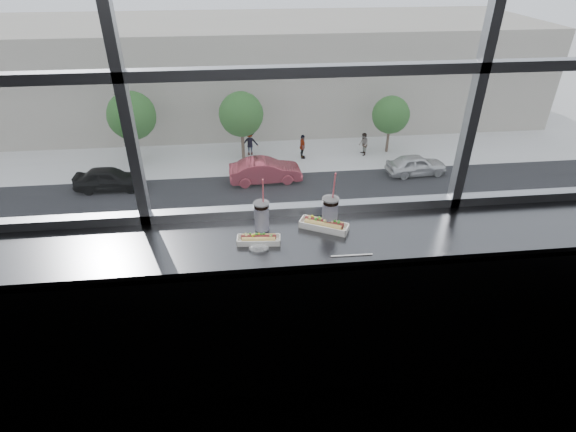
{
  "coord_description": "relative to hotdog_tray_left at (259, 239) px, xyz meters",
  "views": [
    {
      "loc": [
        -0.37,
        -0.97,
        2.6
      ],
      "look_at": [
        -0.14,
        1.23,
        1.25
      ],
      "focal_mm": 28.0,
      "sensor_mm": 36.0,
      "label": 1
    }
  ],
  "objects": [
    {
      "name": "hotdog_tray_right",
      "position": [
        0.4,
        0.11,
        0.0
      ],
      "size": [
        0.31,
        0.22,
        0.07
      ],
      "rotation": [
        0.0,
        0.0,
        -0.48
      ],
      "color": "white",
      "rests_on": "counter"
    },
    {
      "name": "plaza_ground",
      "position": [
        0.31,
        43.81,
        -12.13
      ],
      "size": [
        120.0,
        120.0,
        0.0
      ],
      "primitive_type": "plane",
      "color": "silver",
      "rests_on": "ground"
    },
    {
      "name": "counter_fascia",
      "position": [
        0.31,
        -0.22,
        -0.58
      ],
      "size": [
        6.0,
        0.04,
        1.04
      ],
      "primitive_type": "cube",
      "color": "#4D4D50",
      "rests_on": "ground"
    },
    {
      "name": "counter",
      "position": [
        0.31,
        0.03,
        -0.06
      ],
      "size": [
        6.0,
        0.55,
        0.06
      ],
      "primitive_type": "cube",
      "color": "#4D4D50",
      "rests_on": "ground"
    },
    {
      "name": "pedestrian_d",
      "position": [
        8.76,
        27.88,
        -11.08
      ],
      "size": [
        0.67,
        0.9,
        2.02
      ],
      "primitive_type": "imported",
      "rotation": [
        0.0,
        0.0,
        4.71
      ],
      "color": "#66605B",
      "rests_on": "far_sidewalk"
    },
    {
      "name": "car_near_e",
      "position": [
        14.42,
        16.31,
        -11.06
      ],
      "size": [
        3.13,
        6.24,
        2.0
      ],
      "primitive_type": "imported",
      "rotation": [
        0.0,
        0.0,
        1.46
      ],
      "color": "#5B7BB9",
      "rests_on": "street_asphalt"
    },
    {
      "name": "car_far_b",
      "position": [
        1.31,
        24.31,
        -11.03
      ],
      "size": [
        2.97,
        6.34,
        2.06
      ],
      "primitive_type": "imported",
      "rotation": [
        0.0,
        0.0,
        1.64
      ],
      "color": "#B63748",
      "rests_on": "street_asphalt"
    },
    {
      "name": "tree_left",
      "position": [
        -7.45,
        28.31,
        -8.64
      ],
      "size": [
        3.29,
        3.29,
        5.14
      ],
      "color": "#47382B",
      "rests_on": "far_sidewalk"
    },
    {
      "name": "plaza_near",
      "position": [
        0.31,
        7.31,
        -12.11
      ],
      "size": [
        50.0,
        14.0,
        0.04
      ],
      "primitive_type": "cube",
      "color": "silver",
      "rests_on": "plaza_ground"
    },
    {
      "name": "wall_back_lower",
      "position": [
        0.31,
        0.31,
        -0.58
      ],
      "size": [
        6.0,
        0.0,
        6.0
      ],
      "primitive_type": "plane",
      "rotation": [
        1.57,
        0.0,
        0.0
      ],
      "color": "black",
      "rests_on": "ground"
    },
    {
      "name": "car_far_c",
      "position": [
        11.5,
        24.31,
        -11.15
      ],
      "size": [
        2.67,
        5.65,
        1.83
      ],
      "primitive_type": "imported",
      "rotation": [
        0.0,
        0.0,
        1.64
      ],
      "color": "silver",
      "rests_on": "street_asphalt"
    },
    {
      "name": "pedestrian_c",
      "position": [
        4.23,
        27.79,
        -11.02
      ],
      "size": [
        0.71,
        0.95,
        2.14
      ],
      "primitive_type": "imported",
      "rotation": [
        0.0,
        0.0,
        1.57
      ],
      "color": "#66605B",
      "rests_on": "far_sidewalk"
    },
    {
      "name": "hotdog_tray_left",
      "position": [
        0.0,
        0.0,
        0.0
      ],
      "size": [
        0.26,
        0.1,
        0.06
      ],
      "rotation": [
        0.0,
        0.0,
        -0.09
      ],
      "color": "white",
      "rests_on": "counter"
    },
    {
      "name": "far_sidewalk",
      "position": [
        0.31,
        28.31,
        -12.11
      ],
      "size": [
        80.0,
        6.0,
        0.04
      ],
      "primitive_type": "cube",
      "color": "silver",
      "rests_on": "plaza_ground"
    },
    {
      "name": "car_near_b",
      "position": [
        -4.95,
        16.31,
        -11.09
      ],
      "size": [
        2.54,
        5.9,
        1.95
      ],
      "primitive_type": "imported",
      "rotation": [
        0.0,
        0.0,
        1.59
      ],
      "color": "black",
      "rests_on": "street_asphalt"
    },
    {
      "name": "car_near_c",
      "position": [
        0.74,
        16.31,
        -10.93
      ],
      "size": [
        3.73,
        7.11,
        2.26
      ],
      "primitive_type": "imported",
      "rotation": [
        0.0,
        0.0,
        1.71
      ],
      "color": "#A03142",
      "rests_on": "street_asphalt"
    },
    {
      "name": "soda_cup_left",
      "position": [
        0.03,
        0.14,
        0.08
      ],
      "size": [
        0.1,
        0.1,
        0.35
      ],
      "color": "white",
      "rests_on": "counter"
    },
    {
      "name": "tree_right",
      "position": [
        10.71,
        28.31,
        -9.24
      ],
      "size": [
        2.72,
        2.72,
        4.25
      ],
      "color": "#47382B",
      "rests_on": "far_sidewalk"
    },
    {
      "name": "window_glass",
      "position": [
        0.31,
        0.33,
        1.17
      ],
      "size": [
        6.0,
        0.0,
        6.0
      ],
      "primitive_type": "plane",
      "rotation": [
        1.57,
        0.0,
        0.0
      ],
      "color": "silver",
      "rests_on": "ground"
    },
    {
      "name": "window_mullions",
      "position": [
        0.31,
        0.31,
        1.17
      ],
      "size": [
        6.0,
        0.08,
        2.4
      ],
      "primitive_type": null,
      "color": "gray",
      "rests_on": "ground"
    },
    {
      "name": "soda_cup_right",
      "position": [
        0.44,
        0.13,
        0.09
      ],
      "size": [
        0.1,
        0.1,
        0.38
      ],
      "color": "white",
      "rests_on": "counter"
    },
    {
      "name": "pedestrian_b",
      "position": [
        0.47,
        28.86,
        -10.95
      ],
      "size": [
        1.01,
        0.76,
        2.27
      ],
      "primitive_type": "imported",
      "rotation": [
        0.0,
        0.0,
        3.14
      ],
      "color": "#66605B",
      "rests_on": "far_sidewalk"
    },
    {
      "name": "car_far_a",
      "position": [
        -8.58,
        24.31,
        -11.09
      ],
      "size": [
        2.58,
        5.9,
        1.95
      ],
      "primitive_type": "imported",
      "rotation": [
        0.0,
        0.0,
        1.55
      ],
      "color": "black",
      "rests_on": "street_asphalt"
    },
    {
      "name": "tree_center",
      "position": [
        -0.05,
        28.31,
        -8.81
      ],
      "size": [
        3.13,
        3.13,
        4.89
      ],
      "color": "#47382B",
      "rests_on": "far_sidewalk"
    },
    {
      "name": "far_building",
      "position": [
        0.31,
        38.31,
        -8.13
      ],
      "size": [
        50.0,
        14.0,
        8.0
      ],
      "primitive_type": "cube",
      "color": "gray",
      "rests_on": "plaza_ground"
    },
    {
      "name": "wrapper",
      "position": [
        -0.0,
        -0.07,
        -0.01
      ],
      "size": [
        0.11,
        0.08,
        0.03
      ],
      "primitive_type": "ellipsoid",
      "color": "silver",
      "rests_on": "counter"
    },
    {
      "name": "loose_straw",
      "position": [
        0.51,
        -0.19,
        -0.02
      ],
      "size": [
        0.24,
        0.01,
        0.01
      ],
      "primitive_type": "cylinder",
      "rotation": [
        0.0,
        1.57,
        -0.02
      ],
      "color": "white",
      "rests_on": "counter"
    },
    {
      "name": "street_asphalt",
      "position": [
        0.31,
        20.31,
        -12.1
      ],
      "size": [
        80.0,
        10.0,
        0.06
      ],
      "primitive_type": "cube",
      "color": "black",
      "rests_on": "plaza_ground"
    }
  ]
}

